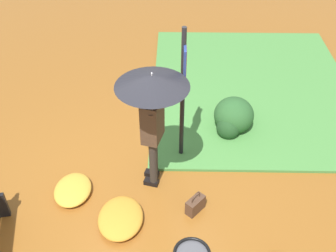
{
  "coord_description": "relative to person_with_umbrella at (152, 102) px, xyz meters",
  "views": [
    {
      "loc": [
        4.14,
        0.4,
        4.67
      ],
      "look_at": [
        -0.53,
        0.32,
        0.85
      ],
      "focal_mm": 43.47,
      "sensor_mm": 36.0,
      "label": 1
    }
  ],
  "objects": [
    {
      "name": "grass_verge",
      "position": [
        -2.67,
        1.88,
        -1.53
      ],
      "size": [
        4.8,
        4.0,
        0.05
      ],
      "color": "#47843D",
      "rests_on": "ground_plane"
    },
    {
      "name": "leaf_pile_near_person",
      "position": [
        0.22,
        -1.22,
        -1.48
      ],
      "size": [
        0.69,
        0.55,
        0.15
      ],
      "color": "gold",
      "rests_on": "ground_plane"
    },
    {
      "name": "person_with_umbrella",
      "position": [
        0.0,
        0.0,
        0.0
      ],
      "size": [
        0.96,
        0.96,
        2.04
      ],
      "color": "#2D2823",
      "rests_on": "ground_plane"
    },
    {
      "name": "ground_plane",
      "position": [
        0.16,
        -0.12,
        -1.55
      ],
      "size": [
        18.0,
        18.0,
        0.0
      ],
      "primitive_type": "plane",
      "color": "brown"
    },
    {
      "name": "shrub_cluster",
      "position": [
        -1.31,
        1.32,
        -1.26
      ],
      "size": [
        0.77,
        0.7,
        0.63
      ],
      "color": "#285628",
      "rests_on": "ground_plane"
    },
    {
      "name": "info_sign_post",
      "position": [
        -0.66,
        0.42,
        -0.11
      ],
      "size": [
        0.44,
        0.07,
        2.3
      ],
      "color": "black",
      "rests_on": "ground_plane"
    },
    {
      "name": "handbag",
      "position": [
        0.52,
        0.61,
        -1.42
      ],
      "size": [
        0.32,
        0.3,
        0.37
      ],
      "color": "#4C3323",
      "rests_on": "ground_plane"
    },
    {
      "name": "leaf_pile_far_path",
      "position": [
        0.74,
        -0.44,
        -1.47
      ],
      "size": [
        0.79,
        0.63,
        0.17
      ],
      "color": "#C68428",
      "rests_on": "ground_plane"
    }
  ]
}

